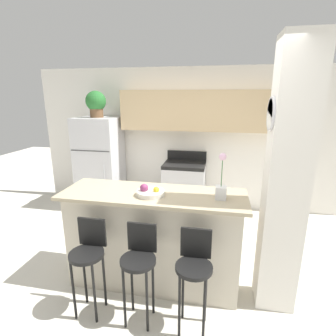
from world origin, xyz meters
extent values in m
plane|color=beige|center=(0.00, 0.00, 0.00)|extent=(14.00, 14.00, 0.00)
cube|color=white|center=(0.00, 2.32, 1.27)|extent=(5.60, 0.06, 2.55)
cube|color=tan|center=(0.28, 2.13, 1.81)|extent=(2.74, 0.32, 0.68)
cube|color=silver|center=(0.07, 2.15, 1.62)|extent=(0.60, 0.28, 0.12)
cube|color=white|center=(1.27, -0.05, 1.27)|extent=(0.36, 0.32, 2.55)
cylinder|color=silver|center=(1.08, -0.05, 1.90)|extent=(0.02, 0.29, 0.29)
cylinder|color=white|center=(1.07, -0.05, 1.90)|extent=(0.01, 0.26, 0.26)
cube|color=beige|center=(0.00, 0.00, 0.52)|extent=(1.82, 0.54, 1.04)
cube|color=tan|center=(0.00, 0.00, 1.06)|extent=(1.94, 0.66, 0.04)
cube|color=silver|center=(-1.51, 1.91, 0.57)|extent=(0.75, 0.69, 1.15)
cube|color=silver|center=(-1.51, 1.91, 1.42)|extent=(0.75, 0.69, 0.54)
cube|color=#333333|center=(-1.51, 1.56, 1.15)|extent=(0.71, 0.01, 0.01)
cylinder|color=#B2B2B7|center=(-1.28, 1.55, 0.63)|extent=(0.02, 0.02, 0.63)
cube|color=silver|center=(0.07, 1.96, 0.43)|extent=(0.73, 0.61, 0.85)
cube|color=black|center=(0.07, 1.96, 0.88)|extent=(0.73, 0.61, 0.06)
cube|color=black|center=(0.07, 2.25, 0.99)|extent=(0.73, 0.04, 0.16)
cube|color=black|center=(0.07, 1.65, 0.47)|extent=(0.44, 0.01, 0.27)
cylinder|color=black|center=(-0.50, -0.56, 0.64)|extent=(0.32, 0.32, 0.03)
cube|color=black|center=(-0.50, -0.42, 0.80)|extent=(0.27, 0.02, 0.28)
cylinder|color=black|center=(-0.60, -0.66, 0.31)|extent=(0.02, 0.02, 0.62)
cylinder|color=black|center=(-0.39, -0.66, 0.31)|extent=(0.02, 0.02, 0.62)
cylinder|color=black|center=(-0.60, -0.45, 0.31)|extent=(0.02, 0.02, 0.62)
cylinder|color=black|center=(-0.39, -0.45, 0.31)|extent=(0.02, 0.02, 0.62)
cylinder|color=black|center=(0.00, -0.56, 0.64)|extent=(0.32, 0.32, 0.03)
cube|color=black|center=(0.00, -0.42, 0.80)|extent=(0.27, 0.02, 0.28)
cylinder|color=black|center=(-0.10, -0.66, 0.31)|extent=(0.02, 0.02, 0.62)
cylinder|color=black|center=(0.10, -0.66, 0.31)|extent=(0.02, 0.02, 0.62)
cylinder|color=black|center=(-0.10, -0.45, 0.31)|extent=(0.02, 0.02, 0.62)
cylinder|color=black|center=(0.10, -0.45, 0.31)|extent=(0.02, 0.02, 0.62)
cylinder|color=black|center=(0.50, -0.56, 0.64)|extent=(0.32, 0.32, 0.03)
cube|color=black|center=(0.50, -0.42, 0.80)|extent=(0.27, 0.02, 0.28)
cylinder|color=black|center=(0.39, -0.66, 0.31)|extent=(0.02, 0.02, 0.62)
cylinder|color=black|center=(0.60, -0.66, 0.31)|extent=(0.02, 0.02, 0.62)
cylinder|color=black|center=(0.39, -0.45, 0.31)|extent=(0.02, 0.02, 0.62)
cylinder|color=black|center=(0.60, -0.45, 0.31)|extent=(0.02, 0.02, 0.62)
cylinder|color=brown|center=(-1.51, 1.91, 1.76)|extent=(0.23, 0.23, 0.15)
sphere|color=#286B2D|center=(-1.51, 1.91, 1.97)|extent=(0.35, 0.35, 0.35)
cube|color=white|center=(0.69, -0.03, 1.14)|extent=(0.11, 0.11, 0.13)
cylinder|color=#386633|center=(0.69, -0.03, 1.34)|extent=(0.01, 0.01, 0.27)
sphere|color=#E5B2D1|center=(0.69, -0.03, 1.50)|extent=(0.07, 0.07, 0.07)
cylinder|color=silver|center=(-0.01, -0.07, 1.10)|extent=(0.29, 0.29, 0.05)
sphere|color=gold|center=(0.06, -0.08, 1.15)|extent=(0.06, 0.06, 0.06)
sphere|color=#7A2D56|center=(-0.07, -0.08, 1.15)|extent=(0.09, 0.09, 0.09)
cylinder|color=black|center=(-0.92, 1.66, 0.19)|extent=(0.28, 0.28, 0.38)
camera|label=1|loc=(0.66, -2.48, 2.05)|focal=28.00mm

